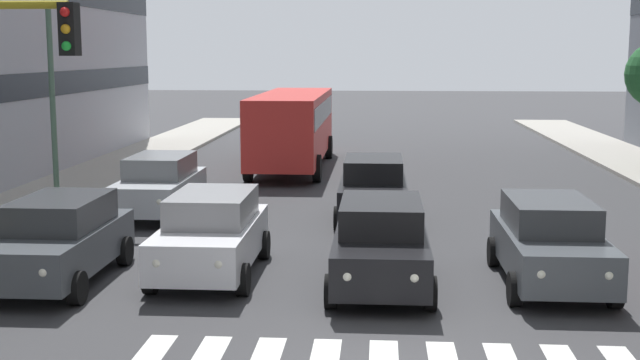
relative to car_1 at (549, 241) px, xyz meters
The scene contains 8 objects.
car_1 is the anchor object (origin of this frame).
car_2 3.38m from the car_1, ahead, with size 2.02×4.44×1.72m.
car_3 6.89m from the car_1, ahead, with size 2.02×4.44×1.72m.
car_4 9.86m from the car_1, ahead, with size 2.02×4.44×1.72m.
car_row2_0 7.28m from the car_1, 60.64° to the right, with size 2.02×4.44×1.72m.
car_row2_1 11.65m from the car_1, 34.04° to the right, with size 2.02×4.44×1.72m.
bus_behind_traffic 18.04m from the car_1, 67.51° to the right, with size 2.78×10.50×3.00m.
street_lamp_right 14.51m from the car_1, 28.55° to the right, with size 2.79×0.28×7.41m.
Camera 1 is at (0.10, 11.59, 4.62)m, focal length 46.85 mm.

